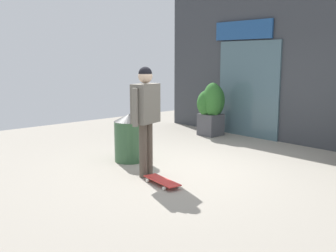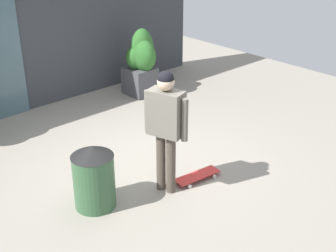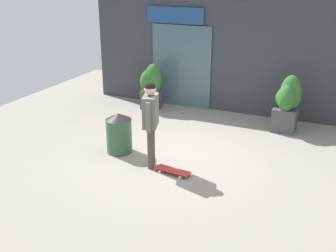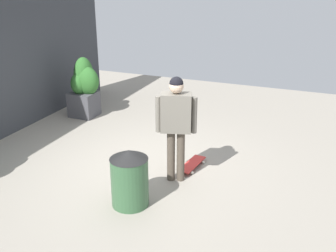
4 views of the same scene
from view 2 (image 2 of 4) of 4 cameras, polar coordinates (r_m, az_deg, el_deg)
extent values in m
plane|color=gray|center=(7.27, -2.81, -4.70)|extent=(12.00, 12.00, 0.00)
cube|color=#383A3F|center=(9.30, -16.70, 13.22)|extent=(7.81, 0.25, 3.68)
cylinder|color=#4C4238|center=(6.44, -0.87, -4.38)|extent=(0.13, 0.13, 0.88)
cylinder|color=#4C4238|center=(6.37, 0.36, -4.75)|extent=(0.13, 0.13, 0.88)
cube|color=#6B665B|center=(6.07, -0.27, 1.61)|extent=(0.39, 0.53, 0.62)
cylinder|color=#6B665B|center=(6.22, -2.53, 1.85)|extent=(0.09, 0.09, 0.59)
cylinder|color=#6B665B|center=(5.95, 2.08, 0.75)|extent=(0.09, 0.09, 0.59)
sphere|color=beige|center=(5.91, -0.28, 5.45)|extent=(0.23, 0.23, 0.23)
sphere|color=black|center=(5.89, -0.28, 5.81)|extent=(0.22, 0.22, 0.22)
cube|color=red|center=(6.85, 3.64, -6.12)|extent=(0.75, 0.31, 0.02)
cylinder|color=silver|center=(7.08, 4.50, -5.41)|extent=(0.06, 0.04, 0.05)
cylinder|color=silver|center=(6.92, 5.78, -6.24)|extent=(0.06, 0.04, 0.05)
cylinder|color=silver|center=(6.83, 1.46, -6.58)|extent=(0.06, 0.04, 0.05)
cylinder|color=silver|center=(6.67, 2.71, -7.47)|extent=(0.06, 0.04, 0.05)
cube|color=#47474C|center=(9.92, -3.48, 5.61)|extent=(0.56, 0.60, 0.58)
ellipsoid|color=#2D6628|center=(9.66, -3.03, 8.70)|extent=(0.44, 0.59, 0.68)
ellipsoid|color=#2D6628|center=(9.76, -3.88, 8.47)|extent=(0.49, 0.40, 0.53)
ellipsoid|color=#2D6628|center=(9.76, -3.21, 9.42)|extent=(0.51, 0.44, 0.89)
cylinder|color=#335938|center=(6.20, -9.13, -6.75)|extent=(0.55, 0.55, 0.75)
cone|color=black|center=(5.98, -9.42, -3.12)|extent=(0.57, 0.57, 0.14)
camera|label=1|loc=(8.82, 45.36, 6.56)|focal=42.40mm
camera|label=3|loc=(7.71, 71.37, 10.20)|focal=44.98mm
camera|label=4|loc=(2.73, -81.55, -4.01)|focal=42.64mm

